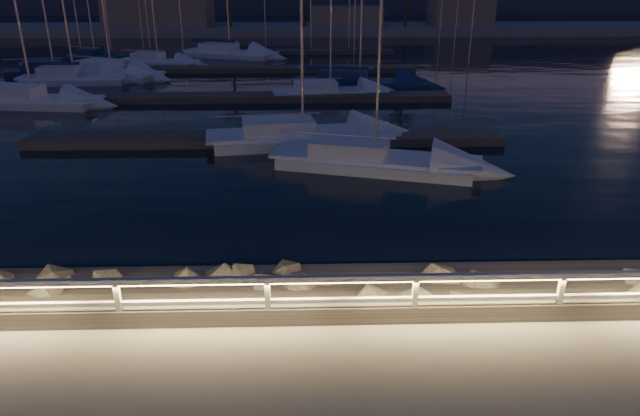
{
  "coord_description": "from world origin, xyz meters",
  "views": [
    {
      "loc": [
        1.76,
        -10.02,
        6.58
      ],
      "look_at": [
        2.18,
        4.0,
        0.91
      ],
      "focal_mm": 32.0,
      "sensor_mm": 36.0,
      "label": 1
    }
  ],
  "objects_px": {
    "sailboat_c": "(298,134)",
    "sailboat_f": "(30,99)",
    "sailboat_e": "(72,78)",
    "sailboat_n": "(156,61)",
    "sailboat_g": "(327,91)",
    "sailboat_m": "(94,56)",
    "sailboat_h": "(356,82)",
    "sailboat_i": "(52,71)",
    "sailboat_d": "(370,158)",
    "sailboat_k": "(228,52)",
    "guard_rail": "(214,290)",
    "sailboat_j": "(109,72)"
  },
  "relations": [
    {
      "from": "guard_rail",
      "to": "sailboat_g",
      "type": "height_order",
      "value": "sailboat_g"
    },
    {
      "from": "sailboat_e",
      "to": "sailboat_i",
      "type": "height_order",
      "value": "sailboat_e"
    },
    {
      "from": "sailboat_c",
      "to": "sailboat_j",
      "type": "height_order",
      "value": "sailboat_c"
    },
    {
      "from": "sailboat_m",
      "to": "sailboat_h",
      "type": "bearing_deg",
      "value": -10.05
    },
    {
      "from": "sailboat_e",
      "to": "sailboat_j",
      "type": "relative_size",
      "value": 0.9
    },
    {
      "from": "sailboat_f",
      "to": "sailboat_h",
      "type": "bearing_deg",
      "value": 22.67
    },
    {
      "from": "sailboat_d",
      "to": "sailboat_j",
      "type": "xyz_separation_m",
      "value": [
        -17.66,
        23.19,
        0.05
      ]
    },
    {
      "from": "sailboat_e",
      "to": "sailboat_c",
      "type": "bearing_deg",
      "value": -48.6
    },
    {
      "from": "sailboat_c",
      "to": "guard_rail",
      "type": "bearing_deg",
      "value": -104.09
    },
    {
      "from": "sailboat_g",
      "to": "sailboat_i",
      "type": "height_order",
      "value": "sailboat_i"
    },
    {
      "from": "sailboat_g",
      "to": "sailboat_n",
      "type": "height_order",
      "value": "sailboat_g"
    },
    {
      "from": "sailboat_g",
      "to": "sailboat_m",
      "type": "distance_m",
      "value": 28.35
    },
    {
      "from": "sailboat_c",
      "to": "sailboat_f",
      "type": "distance_m",
      "value": 18.35
    },
    {
      "from": "sailboat_i",
      "to": "sailboat_m",
      "type": "bearing_deg",
      "value": 74.9
    },
    {
      "from": "guard_rail",
      "to": "sailboat_n",
      "type": "bearing_deg",
      "value": 104.87
    },
    {
      "from": "sailboat_f",
      "to": "sailboat_n",
      "type": "height_order",
      "value": "sailboat_f"
    },
    {
      "from": "sailboat_j",
      "to": "sailboat_g",
      "type": "bearing_deg",
      "value": -2.79
    },
    {
      "from": "sailboat_d",
      "to": "sailboat_k",
      "type": "height_order",
      "value": "sailboat_k"
    },
    {
      "from": "sailboat_f",
      "to": "sailboat_g",
      "type": "relative_size",
      "value": 1.09
    },
    {
      "from": "sailboat_e",
      "to": "sailboat_f",
      "type": "distance_m",
      "value": 7.97
    },
    {
      "from": "sailboat_d",
      "to": "sailboat_k",
      "type": "bearing_deg",
      "value": 122.5
    },
    {
      "from": "sailboat_g",
      "to": "sailboat_k",
      "type": "height_order",
      "value": "sailboat_k"
    },
    {
      "from": "sailboat_h",
      "to": "sailboat_k",
      "type": "relative_size",
      "value": 0.97
    },
    {
      "from": "sailboat_f",
      "to": "sailboat_i",
      "type": "relative_size",
      "value": 1.09
    },
    {
      "from": "sailboat_f",
      "to": "sailboat_k",
      "type": "bearing_deg",
      "value": 75.56
    },
    {
      "from": "sailboat_n",
      "to": "sailboat_c",
      "type": "bearing_deg",
      "value": -49.98
    },
    {
      "from": "sailboat_c",
      "to": "sailboat_m",
      "type": "distance_m",
      "value": 35.61
    },
    {
      "from": "guard_rail",
      "to": "sailboat_k",
      "type": "distance_m",
      "value": 47.63
    },
    {
      "from": "sailboat_e",
      "to": "sailboat_j",
      "type": "bearing_deg",
      "value": 52.71
    },
    {
      "from": "sailboat_e",
      "to": "sailboat_h",
      "type": "relative_size",
      "value": 0.85
    },
    {
      "from": "sailboat_j",
      "to": "sailboat_i",
      "type": "bearing_deg",
      "value": -164.26
    },
    {
      "from": "sailboat_e",
      "to": "sailboat_k",
      "type": "relative_size",
      "value": 0.83
    },
    {
      "from": "sailboat_g",
      "to": "sailboat_j",
      "type": "relative_size",
      "value": 0.86
    },
    {
      "from": "sailboat_e",
      "to": "sailboat_g",
      "type": "bearing_deg",
      "value": -20.47
    },
    {
      "from": "sailboat_g",
      "to": "sailboat_m",
      "type": "relative_size",
      "value": 1.23
    },
    {
      "from": "sailboat_j",
      "to": "sailboat_h",
      "type": "bearing_deg",
      "value": 8.71
    },
    {
      "from": "sailboat_e",
      "to": "sailboat_n",
      "type": "relative_size",
      "value": 1.08
    },
    {
      "from": "sailboat_d",
      "to": "sailboat_e",
      "type": "relative_size",
      "value": 1.07
    },
    {
      "from": "guard_rail",
      "to": "sailboat_m",
      "type": "xyz_separation_m",
      "value": [
        -17.82,
        45.62,
        -0.98
      ]
    },
    {
      "from": "guard_rail",
      "to": "sailboat_d",
      "type": "relative_size",
      "value": 3.13
    },
    {
      "from": "sailboat_g",
      "to": "sailboat_k",
      "type": "bearing_deg",
      "value": 105.7
    },
    {
      "from": "sailboat_d",
      "to": "guard_rail",
      "type": "bearing_deg",
      "value": -93.77
    },
    {
      "from": "sailboat_k",
      "to": "sailboat_n",
      "type": "relative_size",
      "value": 1.3
    },
    {
      "from": "sailboat_h",
      "to": "sailboat_m",
      "type": "height_order",
      "value": "sailboat_h"
    },
    {
      "from": "sailboat_h",
      "to": "sailboat_j",
      "type": "distance_m",
      "value": 19.41
    },
    {
      "from": "sailboat_f",
      "to": "sailboat_h",
      "type": "xyz_separation_m",
      "value": [
        20.1,
        5.52,
        -0.01
      ]
    },
    {
      "from": "sailboat_e",
      "to": "sailboat_k",
      "type": "height_order",
      "value": "sailboat_k"
    },
    {
      "from": "sailboat_c",
      "to": "sailboat_i",
      "type": "relative_size",
      "value": 1.19
    },
    {
      "from": "sailboat_g",
      "to": "sailboat_h",
      "type": "relative_size",
      "value": 0.81
    },
    {
      "from": "sailboat_d",
      "to": "sailboat_k",
      "type": "relative_size",
      "value": 0.89
    }
  ]
}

